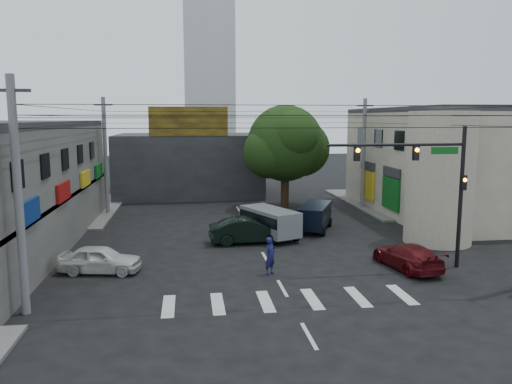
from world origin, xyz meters
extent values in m
plane|color=black|center=(0.00, 0.00, 0.00)|extent=(160.00, 160.00, 0.00)
cube|color=#514F4C|center=(-18.00, 18.00, 0.07)|extent=(16.00, 16.00, 0.15)
cube|color=#514F4C|center=(18.00, 18.00, 0.07)|extent=(16.00, 16.00, 0.15)
cube|color=gray|center=(18.00, 13.00, 4.00)|extent=(14.00, 18.00, 8.00)
cylinder|color=gray|center=(11.00, 4.00, 4.00)|extent=(4.00, 4.00, 8.00)
cube|color=#232326|center=(-4.00, 26.00, 3.00)|extent=(14.00, 10.00, 6.00)
cube|color=olive|center=(-4.00, 21.10, 7.30)|extent=(7.00, 0.30, 2.60)
cube|color=silver|center=(0.00, 70.00, 22.00)|extent=(9.00, 9.00, 44.00)
cylinder|color=black|center=(4.00, 17.00, 2.20)|extent=(0.70, 0.70, 4.40)
sphere|color=black|center=(4.00, 17.00, 5.50)|extent=(6.40, 6.40, 6.40)
cylinder|color=black|center=(9.50, -1.00, 3.60)|extent=(0.20, 0.20, 7.20)
cylinder|color=black|center=(6.00, -1.00, 6.30)|extent=(7.00, 0.14, 0.14)
cube|color=black|center=(7.00, -1.00, 5.90)|extent=(0.28, 0.22, 0.75)
cube|color=black|center=(4.00, -1.00, 5.90)|extent=(0.28, 0.22, 0.75)
sphere|color=orange|center=(7.00, -1.14, 6.05)|extent=(0.20, 0.20, 0.20)
sphere|color=orange|center=(4.00, -1.14, 6.05)|extent=(0.20, 0.20, 0.20)
cube|color=#0B5316|center=(8.50, -1.00, 6.00)|extent=(1.40, 0.06, 0.35)
cylinder|color=#59595B|center=(-10.50, -4.50, 4.60)|extent=(0.32, 0.32, 9.20)
cylinder|color=#59595B|center=(-10.50, 16.00, 4.60)|extent=(0.32, 0.32, 9.20)
cylinder|color=#59595B|center=(10.50, 16.00, 4.60)|extent=(0.32, 0.32, 9.20)
imported|color=black|center=(-0.52, 5.40, 0.78)|extent=(2.21, 4.94, 1.57)
imported|color=silver|center=(-8.50, 0.50, 0.68)|extent=(2.96, 4.55, 1.36)
imported|color=#4D0B0F|center=(6.83, -0.90, 0.65)|extent=(3.29, 5.08, 1.30)
imported|color=#141548|center=(-0.21, -0.91, 0.93)|extent=(1.12, 1.12, 1.86)
camera|label=1|loc=(-4.08, -24.19, 7.59)|focal=35.00mm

